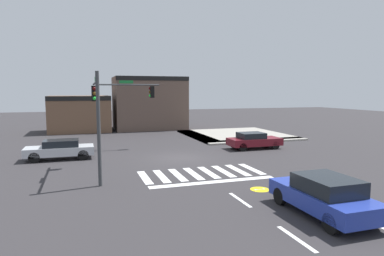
{
  "coord_description": "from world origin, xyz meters",
  "views": [
    {
      "loc": [
        -6.28,
        -22.14,
        4.64
      ],
      "look_at": [
        1.37,
        1.36,
        1.92
      ],
      "focal_mm": 31.41,
      "sensor_mm": 36.0,
      "label": 1
    }
  ],
  "objects_px": {
    "traffic_signal_southwest": "(96,106)",
    "traffic_signal_northwest": "(123,101)",
    "car_silver": "(60,149)",
    "car_maroon": "(254,140)",
    "car_blue": "(324,195)"
  },
  "relations": [
    {
      "from": "traffic_signal_northwest",
      "to": "car_maroon",
      "type": "xyz_separation_m",
      "value": [
        10.03,
        -3.15,
        -3.2
      ]
    },
    {
      "from": "traffic_signal_northwest",
      "to": "car_silver",
      "type": "relative_size",
      "value": 1.28
    },
    {
      "from": "traffic_signal_northwest",
      "to": "car_silver",
      "type": "distance_m",
      "value": 6.3
    },
    {
      "from": "traffic_signal_southwest",
      "to": "car_silver",
      "type": "xyz_separation_m",
      "value": [
        -2.27,
        5.39,
        -3.15
      ]
    },
    {
      "from": "traffic_signal_northwest",
      "to": "car_blue",
      "type": "relative_size",
      "value": 1.29
    },
    {
      "from": "traffic_signal_northwest",
      "to": "car_silver",
      "type": "xyz_separation_m",
      "value": [
        -4.61,
        -2.89,
        -3.17
      ]
    },
    {
      "from": "car_blue",
      "to": "car_silver",
      "type": "bearing_deg",
      "value": 35.2
    },
    {
      "from": "traffic_signal_southwest",
      "to": "traffic_signal_northwest",
      "type": "relative_size",
      "value": 0.99
    },
    {
      "from": "traffic_signal_northwest",
      "to": "car_silver",
      "type": "height_order",
      "value": "traffic_signal_northwest"
    },
    {
      "from": "traffic_signal_southwest",
      "to": "traffic_signal_northwest",
      "type": "height_order",
      "value": "traffic_signal_northwest"
    },
    {
      "from": "car_silver",
      "to": "car_maroon",
      "type": "bearing_deg",
      "value": -1.05
    },
    {
      "from": "traffic_signal_southwest",
      "to": "car_maroon",
      "type": "relative_size",
      "value": 1.33
    },
    {
      "from": "car_blue",
      "to": "car_maroon",
      "type": "bearing_deg",
      "value": -18.3
    },
    {
      "from": "traffic_signal_northwest",
      "to": "car_blue",
      "type": "bearing_deg",
      "value": -72.42
    },
    {
      "from": "car_maroon",
      "to": "car_blue",
      "type": "relative_size",
      "value": 0.96
    }
  ]
}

